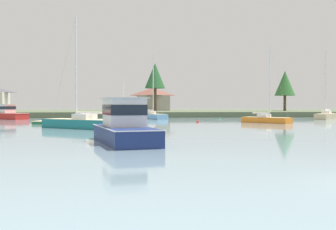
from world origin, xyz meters
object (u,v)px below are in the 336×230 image
dinghy_green (43,123)px  cruiser_navy (122,131)px  sailboat_sand (326,117)px  cruiser_red (4,116)px  mooring_buoy_red (198,122)px  sailboat_orange (266,121)px  mooring_buoy_green (220,118)px  sailboat_teal (82,126)px  sailboat_skyblue (151,117)px

dinghy_green → cruiser_navy: (10.90, -27.41, 0.59)m
sailboat_sand → cruiser_red: size_ratio=1.46×
dinghy_green → cruiser_navy: 29.51m
cruiser_red → mooring_buoy_red: bearing=-26.9°
cruiser_navy → sailboat_orange: bearing=54.4°
sailboat_orange → mooring_buoy_green: 18.27m
cruiser_red → dinghy_green: bearing=-60.4°
cruiser_navy → sailboat_teal: sailboat_teal is taller
sailboat_skyblue → sailboat_sand: (30.64, -2.90, 0.01)m
sailboat_skyblue → dinghy_green: sailboat_skyblue is taller
sailboat_sand → cruiser_red: sailboat_sand is taller
dinghy_green → mooring_buoy_red: bearing=5.9°
sailboat_orange → dinghy_green: sailboat_orange is taller
sailboat_sand → mooring_buoy_green: (-18.18, 3.77, -0.21)m
sailboat_skyblue → mooring_buoy_red: (5.81, -14.56, -0.19)m
sailboat_sand → dinghy_green: (-45.94, -13.86, -0.14)m
cruiser_navy → sailboat_sand: bearing=49.7°
sailboat_orange → mooring_buoy_green: size_ratio=26.53×
cruiser_navy → mooring_buoy_green: cruiser_navy is taller
sailboat_skyblue → sailboat_sand: bearing=-5.4°
mooring_buoy_red → sailboat_orange: bearing=-16.4°
sailboat_skyblue → sailboat_teal: size_ratio=0.93×
sailboat_orange → cruiser_navy: 33.13m
mooring_buoy_red → mooring_buoy_green: size_ratio=1.07×
sailboat_teal → mooring_buoy_green: size_ratio=30.84×
sailboat_teal → mooring_buoy_green: bearing=53.8°
sailboat_sand → cruiser_red: 56.35m
sailboat_orange → mooring_buoy_red: size_ratio=24.68×
sailboat_orange → mooring_buoy_red: 9.48m
cruiser_red → mooring_buoy_red: cruiser_red is taller
dinghy_green → mooring_buoy_red: dinghy_green is taller
sailboat_sand → sailboat_teal: bearing=-147.3°
sailboat_sand → dinghy_green: bearing=-163.2°
sailboat_orange → sailboat_skyblue: bearing=130.8°
sailboat_skyblue → cruiser_navy: bearing=-95.7°
sailboat_teal → sailboat_sand: bearing=32.7°
cruiser_navy → mooring_buoy_red: cruiser_navy is taller
sailboat_skyblue → sailboat_orange: bearing=-49.2°
mooring_buoy_red → cruiser_navy: bearing=-109.0°
cruiser_navy → mooring_buoy_green: size_ratio=25.51×
sailboat_skyblue → mooring_buoy_green: sailboat_skyblue is taller
cruiser_red → mooring_buoy_green: cruiser_red is taller
dinghy_green → sailboat_teal: sailboat_teal is taller
sailboat_orange → mooring_buoy_green: sailboat_orange is taller
cruiser_navy → mooring_buoy_green: bearing=69.5°
cruiser_navy → mooring_buoy_red: 31.32m
cruiser_navy → cruiser_red: 50.17m
sailboat_teal → mooring_buoy_red: (14.72, 13.75, -0.20)m
sailboat_teal → mooring_buoy_red: bearing=43.1°
sailboat_skyblue → sailboat_orange: (14.90, -17.23, -0.03)m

